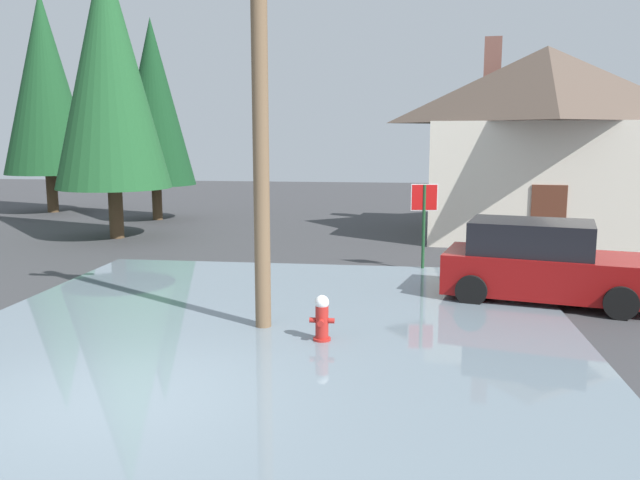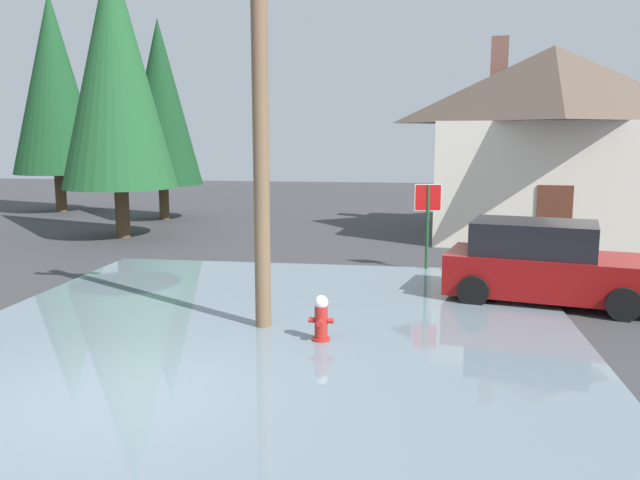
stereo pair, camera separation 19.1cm
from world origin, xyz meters
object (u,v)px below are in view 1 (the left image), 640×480
Objects in this scene: pine_tree_tall_left at (109,70)px; pine_tree_mid_left at (153,103)px; fire_hydrant at (322,320)px; pine_tree_short_left at (45,84)px; utility_pole at (260,106)px; stop_sign_far at (424,210)px; house at (543,139)px; parked_car at (541,263)px.

pine_tree_mid_left is (-0.44, 4.77, -0.82)m from pine_tree_tall_left.
fire_hydrant is 17.89m from pine_tree_mid_left.
utility_pole is at bearing -50.74° from pine_tree_short_left.
pine_tree_tall_left is (-7.17, 9.57, 1.62)m from utility_pole.
pine_tree_short_left is (-13.31, 16.28, 1.74)m from utility_pole.
pine_tree_short_left is at bearing 146.55° from stop_sign_far.
pine_tree_mid_left reaches higher than utility_pole.
utility_pole is 3.37× the size of stop_sign_far.
pine_tree_short_left is at bearing 130.47° from fire_hydrant.
pine_tree_mid_left is (-14.70, 2.31, 1.41)m from house.
pine_tree_tall_left is at bearing -170.22° from house.
pine_tree_mid_left is (-7.61, 14.34, 0.79)m from utility_pole.
pine_tree_tall_left is 0.98× the size of pine_tree_short_left.
pine_tree_short_left is at bearing 144.01° from parked_car.
pine_tree_tall_left is at bearing -84.73° from pine_tree_mid_left.
parked_car is 23.53m from pine_tree_short_left.
house is (7.09, 12.03, -0.62)m from utility_pole.
house is (4.13, 6.50, 1.74)m from stop_sign_far.
parked_car is at bearing 27.34° from utility_pole.
fire_hydrant is 5.41m from parked_car.
fire_hydrant is 0.09× the size of pine_tree_tall_left.
stop_sign_far is 0.26× the size of house.
utility_pole is 0.78× the size of pine_tree_short_left.
pine_tree_tall_left is at bearing 158.25° from stop_sign_far.
utility_pole is (-1.14, 0.65, 3.52)m from fire_hydrant.
stop_sign_far is 11.61m from pine_tree_tall_left.
pine_tree_tall_left is 4.86m from pine_tree_mid_left.
pine_tree_mid_left reaches higher than stop_sign_far.
stop_sign_far is (2.96, 5.53, -2.35)m from utility_pole.
pine_tree_tall_left reaches higher than stop_sign_far.
fire_hydrant is at bearing -50.90° from pine_tree_tall_left.
stop_sign_far is (1.82, 6.18, 1.17)m from fire_hydrant.
pine_tree_tall_left is at bearing 126.83° from utility_pole.
pine_tree_short_left is at bearing 129.26° from utility_pole.
parked_car is at bearing 39.13° from fire_hydrant.
stop_sign_far is 0.23× the size of pine_tree_short_left.
stop_sign_far is 0.24× the size of pine_tree_tall_left.
utility_pole is 1.71× the size of parked_car.
fire_hydrant is 14.14m from pine_tree_tall_left.
utility_pole is 0.89× the size of house.
stop_sign_far is 14.12m from pine_tree_mid_left.
pine_tree_mid_left is at bearing -18.78° from pine_tree_short_left.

